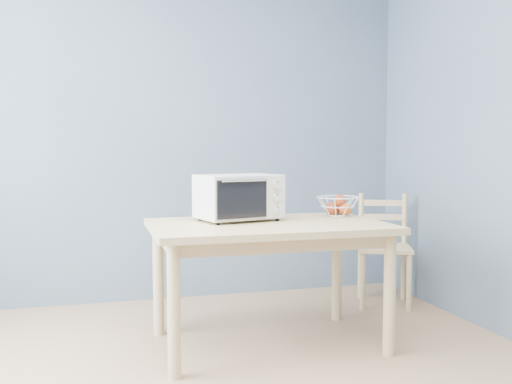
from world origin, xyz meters
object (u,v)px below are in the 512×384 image
object	(u,v)px
dining_table	(268,239)
fruit_basket	(338,205)
toaster_oven	(236,197)
dining_chair	(384,250)

from	to	relation	value
dining_table	fruit_basket	size ratio (longest dim) A/B	4.14
toaster_oven	fruit_basket	size ratio (longest dim) A/B	1.63
fruit_basket	toaster_oven	bearing A→B (deg)	-174.49
dining_table	fruit_basket	world-z (taller)	fruit_basket
dining_chair	fruit_basket	bearing A→B (deg)	-118.81
fruit_basket	dining_chair	distance (m)	0.86
fruit_basket	dining_chair	bearing A→B (deg)	37.71
dining_table	dining_chair	xyz separation A→B (m)	(1.15, 0.68, -0.23)
fruit_basket	dining_chair	size ratio (longest dim) A/B	0.40
dining_table	toaster_oven	size ratio (longest dim) A/B	2.53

